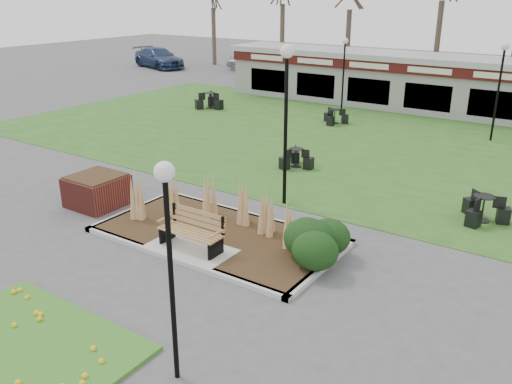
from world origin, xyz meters
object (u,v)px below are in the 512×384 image
Objects in this scene: brick_planter at (97,190)px; bistro_set_c at (335,119)px; lamp_post_mid_left at (286,91)px; bistro_set_a at (210,103)px; park_bench at (193,230)px; lamp_post_mid_right at (501,70)px; lamp_post_far_left at (344,59)px; car_black at (309,81)px; lamp_post_near_right at (168,227)px; bistro_set_b at (296,161)px; car_blue at (159,58)px; bistro_set_d at (482,212)px; food_pavilion at (437,84)px; car_silver at (253,61)px.

brick_planter is 13.58m from bistro_set_c.
bistro_set_a is (-10.65, 9.72, -3.15)m from lamp_post_mid_left.
lamp_post_mid_right is (3.81, 15.23, 2.43)m from park_bench.
car_black is at bearing 136.09° from lamp_post_far_left.
bistro_set_a is (-13.24, 17.48, -2.48)m from lamp_post_near_right.
lamp_post_far_left is 2.41× the size of bistro_set_a.
lamp_post_mid_left is 11.28m from bistro_set_c.
bistro_set_a is 7.40m from car_black.
lamp_post_far_left is at bearing -133.64° from car_black.
car_black is at bearing 71.93° from bistro_set_a.
brick_planter is 7.27m from bistro_set_b.
car_blue reaches higher than bistro_set_c.
car_blue is at bearing 159.92° from lamp_post_far_left.
bistro_set_d is (2.72, 9.72, -2.51)m from lamp_post_near_right.
bistro_set_a reaches higher than bistro_set_d.
food_pavilion is at bearing 90.00° from park_bench.
brick_planter is 0.33× the size of car_black.
bistro_set_d is (5.52, 5.97, -0.32)m from park_bench.
car_silver is at bearing 114.82° from brick_planter.
lamp_post_near_right reaches higher than park_bench.
bistro_set_c is at bearing -120.33° from food_pavilion.
park_bench is 0.41× the size of lamp_post_mid_right.
lamp_post_far_left is (-4.00, 16.75, 2.21)m from park_bench.
bistro_set_d is at bearing -136.97° from car_black.
bistro_set_c is at bearing 84.85° from brick_planter.
brick_planter is at bearing -115.28° from bistro_set_b.
lamp_post_mid_right reaches higher than car_blue.
bistro_set_d is 30.15m from car_silver.
lamp_post_near_right is 2.95× the size of bistro_set_b.
car_black is (-6.86, 13.43, 0.51)m from bistro_set_b.
bistro_set_a is (-10.44, -5.99, -1.17)m from food_pavilion.
car_blue is (-29.62, 18.14, 0.52)m from bistro_set_d.
bistro_set_c is 0.28× the size of car_black.
brick_planter is 11.21m from bistro_set_d.
park_bench is 1.23× the size of bistro_set_d.
park_bench is 0.37× the size of car_silver.
lamp_post_far_left reaches higher than lamp_post_near_right.
bistro_set_b is at bearing -109.59° from car_blue.
bistro_set_a is at bearing -173.98° from lamp_post_mid_right.
brick_planter is 0.39× the size of lamp_post_far_left.
bistro_set_b is 6.95m from bistro_set_d.
car_blue is (-27.91, 8.87, -2.23)m from lamp_post_mid_right.
car_blue reaches higher than brick_planter.
bistro_set_a is 14.25m from car_silver.
car_silver is at bearing 136.62° from bistro_set_d.
lamp_post_far_left reaches higher than brick_planter.
lamp_post_far_left is at bearing -93.32° from car_blue.
bistro_set_b is 24.55m from car_silver.
car_silver is at bearing 136.82° from bistro_set_c.
park_bench is at bearing -132.77° from bistro_set_d.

